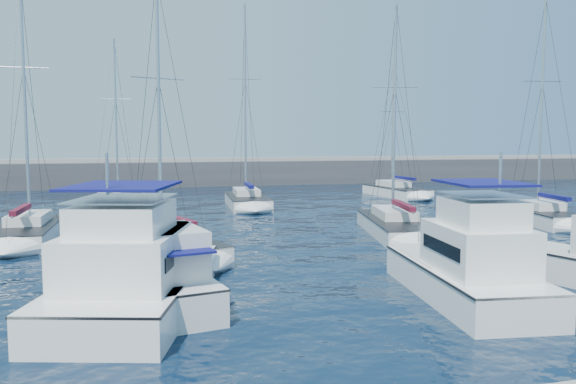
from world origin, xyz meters
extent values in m
plane|color=black|center=(0.00, 0.00, 0.00)|extent=(220.00, 220.00, 0.00)
cube|color=#424244|center=(0.00, 52.00, 1.00)|extent=(160.00, 6.00, 4.00)
cube|color=gray|center=(0.00, 52.00, 3.20)|extent=(160.00, 1.20, 0.50)
cube|color=silver|center=(-8.76, 0.00, 0.40)|extent=(4.01, 7.06, 1.60)
cube|color=#262628|center=(-8.76, 0.00, 1.15)|extent=(4.06, 7.07, 0.08)
cube|color=silver|center=(-8.60, -0.79, 2.00)|extent=(2.90, 3.48, 1.60)
cube|color=black|center=(-8.60, -0.79, 2.08)|extent=(2.82, 2.89, 0.45)
cube|color=#0F1057|center=(-8.36, -1.99, 2.30)|extent=(2.55, 2.42, 0.07)
cube|color=white|center=(-9.42, 0.00, 0.40)|extent=(6.43, 10.40, 1.60)
cube|color=#262628|center=(-9.42, 0.00, 1.15)|extent=(6.50, 10.42, 0.08)
cube|color=white|center=(-9.75, -1.14, 2.00)|extent=(4.42, 5.24, 1.60)
cube|color=black|center=(-9.75, -1.14, 2.08)|extent=(4.24, 4.39, 0.45)
cube|color=white|center=(-9.81, -1.33, 3.25)|extent=(3.41, 3.76, 0.90)
cube|color=#0F1057|center=(-9.81, -1.33, 4.25)|extent=(3.86, 4.28, 0.08)
cube|color=white|center=(1.89, -1.93, 0.40)|extent=(4.13, 8.53, 1.60)
cube|color=#262628|center=(1.89, -1.93, 1.15)|extent=(4.19, 8.54, 0.08)
cube|color=white|center=(1.76, -2.92, 2.00)|extent=(3.10, 4.11, 1.60)
cube|color=black|center=(1.76, -2.92, 2.08)|extent=(3.05, 3.36, 0.45)
cube|color=white|center=(1.73, -3.12, 3.25)|extent=(2.43, 2.91, 0.90)
cube|color=#0F1057|center=(1.73, -3.12, 4.25)|extent=(2.74, 3.32, 0.08)
cube|color=white|center=(-15.42, 14.49, 0.30)|extent=(3.19, 8.42, 1.30)
cube|color=#262628|center=(-15.42, 14.49, 0.93)|extent=(3.25, 8.42, 0.06)
cube|color=white|center=(-15.41, 15.01, 1.25)|extent=(2.03, 3.70, 0.55)
cylinder|color=silver|center=(-15.41, 15.32, 8.35)|extent=(0.18, 0.18, 13.80)
cylinder|color=silver|center=(-15.45, 13.23, 1.80)|extent=(0.21, 4.18, 0.12)
cube|color=#551121|center=(-15.45, 13.13, 1.95)|extent=(0.43, 3.77, 0.28)
cube|color=white|center=(-8.01, 8.19, 0.30)|extent=(5.45, 8.54, 1.30)
cube|color=#262628|center=(-8.01, 8.19, 0.93)|extent=(5.51, 8.56, 0.06)
cube|color=white|center=(-8.17, 8.67, 1.25)|extent=(2.99, 3.94, 0.55)
cylinder|color=silver|center=(-8.27, 8.95, 7.46)|extent=(0.18, 0.18, 12.02)
cylinder|color=silver|center=(-7.62, 7.06, 1.80)|extent=(1.42, 3.82, 0.12)
cube|color=#551121|center=(-7.59, 6.97, 1.95)|extent=(1.51, 3.51, 0.28)
cube|color=silver|center=(5.59, 11.12, 0.30)|extent=(5.01, 9.85, 1.30)
cube|color=#262628|center=(5.59, 11.12, 0.93)|extent=(5.07, 9.86, 0.06)
cube|color=silver|center=(5.71, 11.70, 1.25)|extent=(2.84, 4.45, 0.55)
cylinder|color=silver|center=(5.78, 12.04, 7.63)|extent=(0.18, 0.18, 12.35)
cylinder|color=silver|center=(5.29, 9.74, 1.80)|extent=(1.11, 4.62, 0.12)
cube|color=#551121|center=(5.27, 9.64, 1.95)|extent=(1.23, 4.21, 0.28)
cube|color=white|center=(17.25, 12.66, 0.30)|extent=(4.22, 7.91, 1.30)
cube|color=#262628|center=(17.25, 12.66, 0.93)|extent=(4.27, 7.92, 0.06)
cube|color=white|center=(17.33, 13.12, 1.25)|extent=(2.47, 3.57, 0.55)
cylinder|color=silver|center=(17.37, 13.40, 8.29)|extent=(0.18, 0.18, 13.68)
cylinder|color=silver|center=(17.06, 11.55, 1.80)|extent=(0.75, 3.72, 0.12)
cube|color=#0F1057|center=(17.04, 11.45, 1.95)|extent=(0.91, 3.39, 0.28)
cube|color=white|center=(-11.33, 31.27, 0.30)|extent=(5.44, 9.10, 1.30)
cube|color=#262628|center=(-11.33, 31.27, 0.93)|extent=(5.50, 9.12, 0.06)
cube|color=white|center=(-11.17, 31.78, 1.25)|extent=(2.99, 4.17, 0.55)
cylinder|color=silver|center=(-11.07, 32.09, 7.93)|extent=(0.18, 0.18, 12.96)
cylinder|color=silver|center=(-11.72, 30.04, 1.80)|extent=(1.40, 4.14, 0.12)
cube|color=#0F1057|center=(-11.75, 29.94, 1.95)|extent=(1.49, 3.80, 0.28)
cube|color=silver|center=(-0.39, 27.45, 0.30)|extent=(3.73, 9.07, 1.30)
cube|color=#262628|center=(-0.39, 27.45, 0.93)|extent=(3.79, 9.08, 0.06)
cube|color=silver|center=(-0.35, 28.00, 1.25)|extent=(2.29, 4.02, 0.55)
cylinder|color=silver|center=(-0.33, 28.34, 9.29)|extent=(0.18, 0.18, 15.68)
cylinder|color=silver|center=(-0.49, 26.12, 1.80)|extent=(0.44, 4.43, 0.12)
cube|color=#0F1057|center=(-0.49, 26.02, 1.95)|extent=(0.64, 4.01, 0.28)
cube|color=white|center=(15.93, 32.47, 0.30)|extent=(3.69, 9.17, 1.30)
cube|color=#262628|center=(15.93, 32.47, 0.93)|extent=(3.75, 9.18, 0.06)
cube|color=white|center=(15.88, 33.03, 1.25)|extent=(2.25, 4.06, 0.55)
cylinder|color=silver|center=(15.86, 33.37, 7.38)|extent=(0.18, 0.18, 11.86)
cylinder|color=silver|center=(16.03, 31.13, 1.80)|extent=(0.47, 4.48, 0.12)
cube|color=#0F1057|center=(16.04, 31.03, 1.95)|extent=(0.66, 4.05, 0.28)
camera|label=1|loc=(-9.33, -19.39, 5.66)|focal=35.00mm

